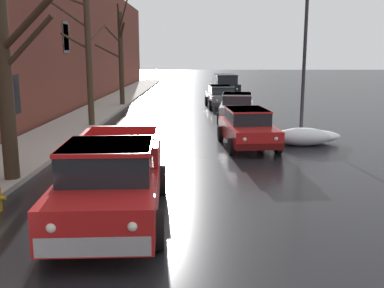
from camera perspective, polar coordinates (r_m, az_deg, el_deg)
The scene contains 13 objects.
left_sidewalk_slab at distance 19.97m, azimuth -16.72°, elevation 1.26°, with size 2.58×80.00×0.15m, color #A8A399.
brick_townhouse_facade at distance 20.33m, azimuth -22.39°, elevation 13.29°, with size 0.63×80.00×8.79m.
snow_bank_along_left_kerb at distance 17.52m, azimuth 13.81°, elevation 0.91°, with size 2.06×0.99×0.68m.
snow_bank_near_corner_right at distance 18.03m, azimuth 14.19°, elevation 0.96°, with size 2.87×1.04×0.54m.
bare_tree_second_along_sidewalk at distance 12.54m, azimuth -22.54°, elevation 9.31°, with size 3.01×2.38×6.34m.
bare_tree_mid_block at distance 21.39m, azimuth -13.35°, elevation 12.12°, with size 2.46×1.86×7.07m.
bare_tree_far_down_block at distance 29.94m, azimuth -9.10°, elevation 11.05°, with size 2.39×1.64×6.81m.
pickup_truck_red_approaching_near_lane at distance 9.41m, azimuth -10.03°, elevation -4.46°, with size 2.36×5.51×1.76m.
sedan_red_parked_kerbside_close at distance 16.82m, azimuth 7.06°, elevation 2.16°, with size 2.13×4.21×1.42m.
sedan_silver_parked_kerbside_mid at distance 23.42m, azimuth 5.74°, elevation 4.78°, with size 2.17×4.01×1.42m.
sedan_grey_parked_far_down_block at distance 29.30m, azimuth 3.73°, elevation 6.14°, with size 2.09×4.30×1.42m.
suv_black_queued_behind_truck at distance 36.48m, azimuth 4.18°, elevation 7.53°, with size 2.36×4.69×1.82m.
street_lamp_post at distance 19.13m, azimuth 14.19°, elevation 11.95°, with size 0.44×0.24×6.72m.
Camera 1 is at (0.13, -0.77, 3.42)m, focal length 41.90 mm.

